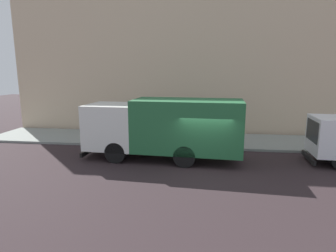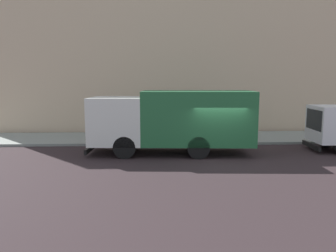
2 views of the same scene
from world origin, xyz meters
name	(u,v)px [view 1 (image 1 of 2)]	position (x,y,z in m)	size (l,w,h in m)	color
ground	(205,166)	(0.00, 0.00, 0.00)	(80.00, 80.00, 0.00)	#2D2225
sidewalk	(205,140)	(5.09, 0.00, 0.07)	(4.19, 30.00, 0.15)	gray
building_facade	(207,52)	(7.69, 0.00, 6.08)	(0.50, 30.00, 12.16)	beige
large_utility_truck	(164,126)	(0.91, 2.18, 1.81)	(3.01, 8.49, 3.24)	silver
pedestrian_walking	(133,121)	(6.08, 5.25, 1.08)	(0.50, 0.50, 1.77)	brown
pedestrian_standing	(154,130)	(3.52, 3.20, 1.03)	(0.47, 0.47, 1.66)	#504840
pedestrian_third	(181,123)	(6.00, 1.71, 1.08)	(0.45, 0.45, 1.77)	black
traffic_cone_orange	(102,136)	(3.81, 6.75, 0.50)	(0.49, 0.49, 0.70)	orange
street_sign_post	(164,124)	(3.34, 2.56, 1.49)	(0.44, 0.08, 2.25)	#4C5156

